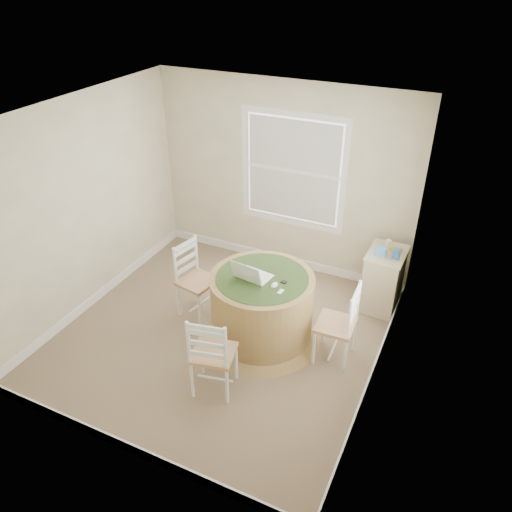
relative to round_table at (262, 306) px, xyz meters
The scene contains 14 objects.
room 0.89m from the round_table, behind, with size 3.64×3.64×2.64m.
round_table is the anchor object (origin of this frame).
chair_left 0.91m from the round_table, behind, with size 0.42×0.40×0.95m, color white, non-canonical shape.
chair_near 0.93m from the round_table, 96.59° to the right, with size 0.42×0.40×0.95m, color white, non-canonical shape.
chair_right 0.86m from the round_table, ahead, with size 0.42×0.40×0.95m, color white, non-canonical shape.
laptop 0.43m from the round_table, 153.44° to the right, with size 0.41×0.38×0.26m.
mouse 0.44m from the round_table, 25.56° to the right, with size 0.07×0.11×0.04m, color white.
phone 0.51m from the round_table, 29.29° to the right, with size 0.04×0.09×0.02m, color #B7BABF.
keys 0.46m from the round_table, ahead, with size 0.06×0.05×0.03m, color black.
corner_chest 1.64m from the round_table, 47.40° to the left, with size 0.45×0.60×0.79m.
tissue_box 1.57m from the round_table, 46.78° to the left, with size 0.12×0.12×0.10m, color #619EDE.
box_yellow 1.78m from the round_table, 47.11° to the left, with size 0.15×0.10×0.06m, color gold.
box_blue 1.71m from the round_table, 42.16° to the left, with size 0.08×0.08×0.12m, color #34629D.
cup_cream 1.78m from the round_table, 51.53° to the left, with size 0.07×0.07×0.09m, color beige.
Camera 1 is at (2.32, -3.96, 3.90)m, focal length 35.00 mm.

